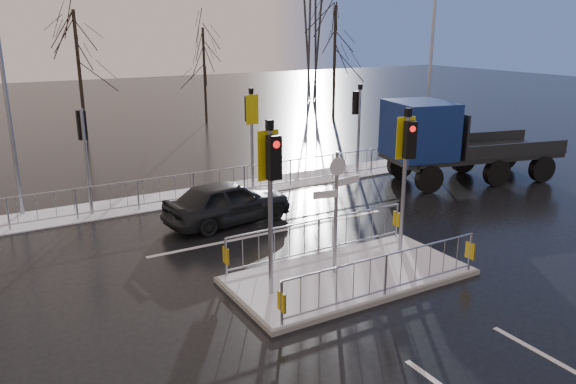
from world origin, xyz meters
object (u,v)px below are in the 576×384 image
street_lamp_right (432,65)px  traffic_island (348,263)px  car_far_lane (228,202)px  flatbed_truck (441,140)px  street_lamp_left (6,78)px

street_lamp_right → traffic_island: bearing=-141.3°
car_far_lane → traffic_island: bearing=-177.1°
traffic_island → street_lamp_right: 14.14m
flatbed_truck → street_lamp_left: street_lamp_left is taller
car_far_lane → flatbed_truck: flatbed_truck is taller
car_far_lane → flatbed_truck: size_ratio=0.55×
traffic_island → street_lamp_left: bearing=124.1°
traffic_island → street_lamp_right: (10.58, 8.49, 4.00)m
car_far_lane → street_lamp_left: (-5.55, 4.21, 3.79)m
car_far_lane → street_lamp_right: (11.45, 3.21, 3.69)m
car_far_lane → street_lamp_right: size_ratio=0.51×
car_far_lane → street_lamp_right: street_lamp_right is taller
street_lamp_right → street_lamp_left: bearing=176.6°
traffic_island → car_far_lane: traffic_island is taller
car_far_lane → flatbed_truck: bearing=-95.5°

